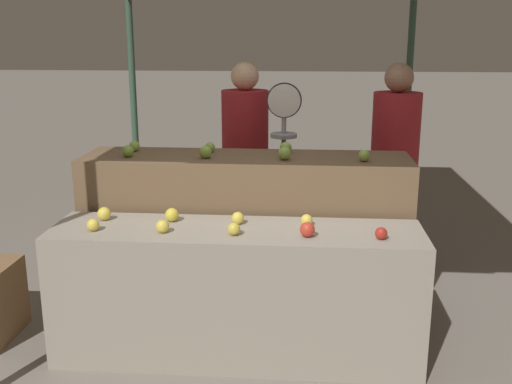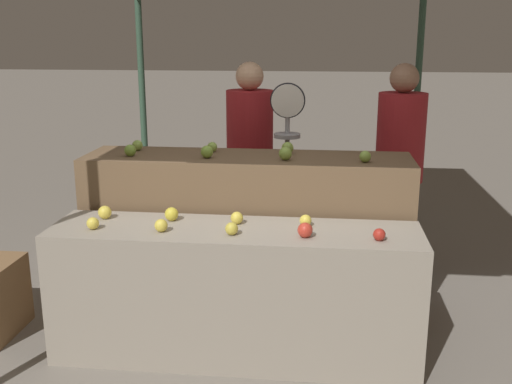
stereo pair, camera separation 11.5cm
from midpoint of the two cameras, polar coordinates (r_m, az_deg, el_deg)
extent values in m
plane|color=gray|center=(3.88, -1.06, -15.11)|extent=(60.00, 60.00, 0.00)
cylinder|color=#33513D|center=(6.67, -10.27, 8.79)|extent=(0.07, 0.07, 2.53)
cylinder|color=#33513D|center=(6.48, 15.54, 8.31)|extent=(0.07, 0.07, 2.53)
cube|color=gray|center=(3.69, -1.09, -9.58)|extent=(2.21, 0.55, 0.82)
cube|color=brown|center=(4.19, -0.03, -4.22)|extent=(2.21, 0.55, 1.14)
sphere|color=yellow|center=(3.64, -14.41, -2.91)|extent=(0.07, 0.07, 0.07)
sphere|color=yellow|center=(3.52, -8.10, -3.18)|extent=(0.08, 0.08, 0.08)
sphere|color=gold|center=(3.43, -1.33, -3.52)|extent=(0.07, 0.07, 0.07)
sphere|color=red|center=(3.40, 5.67, -3.64)|extent=(0.09, 0.09, 0.09)
sphere|color=#AD281E|center=(3.42, 12.61, -3.98)|extent=(0.07, 0.07, 0.07)
sphere|color=yellow|center=(3.83, -13.37, -1.90)|extent=(0.08, 0.08, 0.08)
sphere|color=gold|center=(3.72, -7.17, -2.10)|extent=(0.08, 0.08, 0.08)
sphere|color=yellow|center=(3.63, -0.97, -2.48)|extent=(0.08, 0.08, 0.08)
sphere|color=yellow|center=(3.60, 5.66, -2.72)|extent=(0.07, 0.07, 0.07)
sphere|color=#7AA338|center=(4.10, -11.11, 3.90)|extent=(0.08, 0.08, 0.08)
sphere|color=#84AD3D|center=(3.98, -3.87, 3.84)|extent=(0.08, 0.08, 0.08)
sphere|color=#8EB247|center=(3.91, 3.66, 3.67)|extent=(0.09, 0.09, 0.09)
sphere|color=#8EB247|center=(3.91, 11.19, 3.33)|extent=(0.08, 0.08, 0.08)
sphere|color=#8EB247|center=(4.29, -10.47, 4.38)|extent=(0.08, 0.08, 0.08)
sphere|color=#8EB247|center=(4.18, -3.40, 4.30)|extent=(0.07, 0.07, 0.07)
sphere|color=#8EB247|center=(4.11, 3.83, 4.20)|extent=(0.08, 0.08, 0.08)
cylinder|color=#99999E|center=(4.65, 3.64, -0.12)|extent=(0.04, 0.04, 1.48)
cylinder|color=black|center=(4.51, 3.78, 8.69)|extent=(0.26, 0.01, 0.26)
cylinder|color=silver|center=(4.50, 3.77, 8.67)|extent=(0.24, 0.02, 0.24)
cylinder|color=#99999E|center=(4.52, 3.73, 6.26)|extent=(0.01, 0.01, 0.14)
cylinder|color=#99999E|center=(4.53, 3.72, 5.38)|extent=(0.20, 0.20, 0.03)
cube|color=#2D2D38|center=(5.10, 0.08, -2.74)|extent=(0.31, 0.21, 0.80)
cylinder|color=maroon|center=(4.92, 0.08, 5.62)|extent=(0.43, 0.43, 0.70)
sphere|color=tan|center=(4.87, 0.08, 10.99)|extent=(0.23, 0.23, 0.23)
cube|color=#2D2D38|center=(5.05, 13.75, -3.34)|extent=(0.33, 0.28, 0.80)
cylinder|color=maroon|center=(4.88, 14.29, 5.06)|extent=(0.51, 0.51, 0.70)
sphere|color=#936B51|center=(4.82, 14.64, 10.46)|extent=(0.23, 0.23, 0.23)
camera|label=1|loc=(0.06, -89.13, 0.23)|focal=42.00mm
camera|label=2|loc=(0.06, 90.87, -0.23)|focal=42.00mm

